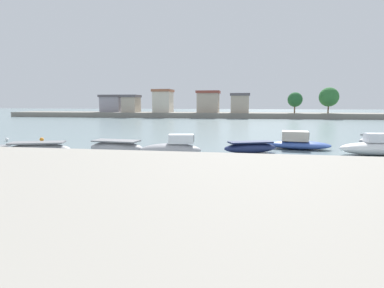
{
  "coord_description": "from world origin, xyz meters",
  "views": [
    {
      "loc": [
        8.9,
        -12.19,
        4.11
      ],
      "look_at": [
        4.98,
        11.68,
        0.83
      ],
      "focal_mm": 28.31,
      "sensor_mm": 36.0,
      "label": 1
    }
  ],
  "objects_px": {
    "moored_boat_2": "(38,150)",
    "moored_boat_8": "(381,140)",
    "moored_boat_6": "(297,142)",
    "moored_boat_5": "(250,148)",
    "mooring_buoy_1": "(42,139)",
    "moored_boat_3": "(116,148)",
    "mooring_buoy_2": "(7,139)",
    "moored_boat_7": "(375,148)",
    "moored_boat_4": "(172,149)"
  },
  "relations": [
    {
      "from": "moored_boat_2",
      "to": "moored_boat_8",
      "type": "bearing_deg",
      "value": 2.46
    },
    {
      "from": "moored_boat_6",
      "to": "moored_boat_5",
      "type": "bearing_deg",
      "value": -136.99
    },
    {
      "from": "moored_boat_2",
      "to": "mooring_buoy_1",
      "type": "height_order",
      "value": "moored_boat_2"
    },
    {
      "from": "moored_boat_3",
      "to": "mooring_buoy_2",
      "type": "distance_m",
      "value": 16.52
    },
    {
      "from": "moored_boat_3",
      "to": "moored_boat_5",
      "type": "xyz_separation_m",
      "value": [
        10.62,
        2.48,
        -0.1
      ]
    },
    {
      "from": "moored_boat_5",
      "to": "mooring_buoy_1",
      "type": "xyz_separation_m",
      "value": [
        -22.03,
        4.18,
        -0.25
      ]
    },
    {
      "from": "moored_boat_2",
      "to": "mooring_buoy_2",
      "type": "distance_m",
      "value": 13.05
    },
    {
      "from": "mooring_buoy_2",
      "to": "moored_boat_8",
      "type": "bearing_deg",
      "value": 3.82
    },
    {
      "from": "moored_boat_7",
      "to": "mooring_buoy_2",
      "type": "height_order",
      "value": "moored_boat_7"
    },
    {
      "from": "moored_boat_6",
      "to": "mooring_buoy_2",
      "type": "bearing_deg",
      "value": -173.84
    },
    {
      "from": "moored_boat_3",
      "to": "moored_boat_6",
      "type": "relative_size",
      "value": 0.82
    },
    {
      "from": "moored_boat_5",
      "to": "mooring_buoy_2",
      "type": "bearing_deg",
      "value": 150.61
    },
    {
      "from": "moored_boat_3",
      "to": "moored_boat_4",
      "type": "height_order",
      "value": "moored_boat_4"
    },
    {
      "from": "moored_boat_3",
      "to": "mooring_buoy_1",
      "type": "bearing_deg",
      "value": 155.47
    },
    {
      "from": "moored_boat_7",
      "to": "moored_boat_8",
      "type": "height_order",
      "value": "moored_boat_7"
    },
    {
      "from": "moored_boat_7",
      "to": "moored_boat_3",
      "type": "bearing_deg",
      "value": -177.36
    },
    {
      "from": "moored_boat_6",
      "to": "mooring_buoy_2",
      "type": "xyz_separation_m",
      "value": [
        -30.16,
        0.75,
        -0.41
      ]
    },
    {
      "from": "moored_boat_3",
      "to": "moored_boat_4",
      "type": "relative_size",
      "value": 0.97
    },
    {
      "from": "mooring_buoy_2",
      "to": "moored_boat_3",
      "type": "bearing_deg",
      "value": -22.25
    },
    {
      "from": "moored_boat_2",
      "to": "moored_boat_3",
      "type": "bearing_deg",
      "value": 3.78
    },
    {
      "from": "moored_boat_2",
      "to": "mooring_buoy_2",
      "type": "xyz_separation_m",
      "value": [
        -9.93,
        8.47,
        -0.4
      ]
    },
    {
      "from": "moored_boat_2",
      "to": "moored_boat_7",
      "type": "height_order",
      "value": "moored_boat_7"
    },
    {
      "from": "moored_boat_2",
      "to": "mooring_buoy_1",
      "type": "bearing_deg",
      "value": 105.59
    },
    {
      "from": "mooring_buoy_1",
      "to": "mooring_buoy_2",
      "type": "height_order",
      "value": "mooring_buoy_1"
    },
    {
      "from": "moored_boat_6",
      "to": "moored_boat_7",
      "type": "distance_m",
      "value": 6.0
    },
    {
      "from": "moored_boat_5",
      "to": "moored_boat_8",
      "type": "relative_size",
      "value": 1.01
    },
    {
      "from": "moored_boat_3",
      "to": "mooring_buoy_1",
      "type": "height_order",
      "value": "moored_boat_3"
    },
    {
      "from": "moored_boat_4",
      "to": "mooring_buoy_2",
      "type": "bearing_deg",
      "value": 152.35
    },
    {
      "from": "moored_boat_6",
      "to": "mooring_buoy_1",
      "type": "distance_m",
      "value": 26.31
    },
    {
      "from": "mooring_buoy_1",
      "to": "mooring_buoy_2",
      "type": "bearing_deg",
      "value": -174.01
    },
    {
      "from": "moored_boat_5",
      "to": "mooring_buoy_2",
      "type": "relative_size",
      "value": 13.09
    },
    {
      "from": "moored_boat_2",
      "to": "moored_boat_4",
      "type": "xyz_separation_m",
      "value": [
        10.05,
        1.74,
        0.08
      ]
    },
    {
      "from": "moored_boat_2",
      "to": "moored_boat_4",
      "type": "height_order",
      "value": "moored_boat_4"
    },
    {
      "from": "moored_boat_3",
      "to": "moored_boat_5",
      "type": "distance_m",
      "value": 10.91
    },
    {
      "from": "moored_boat_7",
      "to": "moored_boat_4",
      "type": "bearing_deg",
      "value": -173.15
    },
    {
      "from": "moored_boat_4",
      "to": "mooring_buoy_1",
      "type": "relative_size",
      "value": 11.54
    },
    {
      "from": "moored_boat_7",
      "to": "mooring_buoy_1",
      "type": "xyz_separation_m",
      "value": [
        -31.79,
        3.53,
        -0.39
      ]
    },
    {
      "from": "mooring_buoy_1",
      "to": "moored_boat_2",
      "type": "bearing_deg",
      "value": -55.74
    },
    {
      "from": "moored_boat_5",
      "to": "moored_boat_8",
      "type": "distance_m",
      "value": 14.09
    },
    {
      "from": "moored_boat_5",
      "to": "mooring_buoy_1",
      "type": "relative_size",
      "value": 11.14
    },
    {
      "from": "moored_boat_8",
      "to": "moored_boat_3",
      "type": "bearing_deg",
      "value": -172.55
    },
    {
      "from": "moored_boat_4",
      "to": "moored_boat_6",
      "type": "height_order",
      "value": "moored_boat_4"
    },
    {
      "from": "moored_boat_2",
      "to": "moored_boat_3",
      "type": "distance_m",
      "value": 5.8
    },
    {
      "from": "moored_boat_5",
      "to": "moored_boat_7",
      "type": "distance_m",
      "value": 9.78
    },
    {
      "from": "moored_boat_6",
      "to": "moored_boat_8",
      "type": "xyz_separation_m",
      "value": [
        8.32,
        3.32,
        -0.05
      ]
    },
    {
      "from": "moored_boat_5",
      "to": "mooring_buoy_2",
      "type": "height_order",
      "value": "moored_boat_5"
    },
    {
      "from": "moored_boat_4",
      "to": "mooring_buoy_1",
      "type": "bearing_deg",
      "value": 147.06
    },
    {
      "from": "moored_boat_6",
      "to": "moored_boat_7",
      "type": "bearing_deg",
      "value": -15.73
    },
    {
      "from": "moored_boat_5",
      "to": "mooring_buoy_1",
      "type": "distance_m",
      "value": 22.42
    },
    {
      "from": "mooring_buoy_2",
      "to": "moored_boat_4",
      "type": "bearing_deg",
      "value": -18.62
    }
  ]
}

